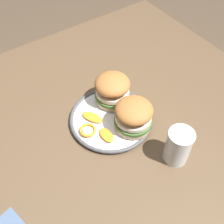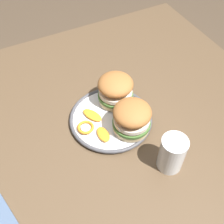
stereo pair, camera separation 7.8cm
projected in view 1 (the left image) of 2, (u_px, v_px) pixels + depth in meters
name	position (u px, v px, depth m)	size (l,w,h in m)	color
ground_plane	(106.00, 199.00, 1.53)	(8.00, 8.00, 0.00)	#4C3D2D
dining_table	(103.00, 128.00, 1.03)	(1.18, 0.99, 0.76)	brown
dinner_plate	(112.00, 118.00, 0.92)	(0.27, 0.27, 0.02)	white
sandwich_half_left	(112.00, 89.00, 0.92)	(0.13, 0.13, 0.10)	beige
sandwich_half_right	(134.00, 115.00, 0.85)	(0.14, 0.14, 0.10)	beige
orange_peel_curled	(88.00, 130.00, 0.87)	(0.07, 0.07, 0.01)	orange
orange_peel_strip_long	(107.00, 135.00, 0.86)	(0.03, 0.06, 0.01)	orange
orange_peel_strip_short	(92.00, 117.00, 0.90)	(0.06, 0.08, 0.01)	orange
drinking_glass	(178.00, 147.00, 0.79)	(0.07, 0.07, 0.12)	white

